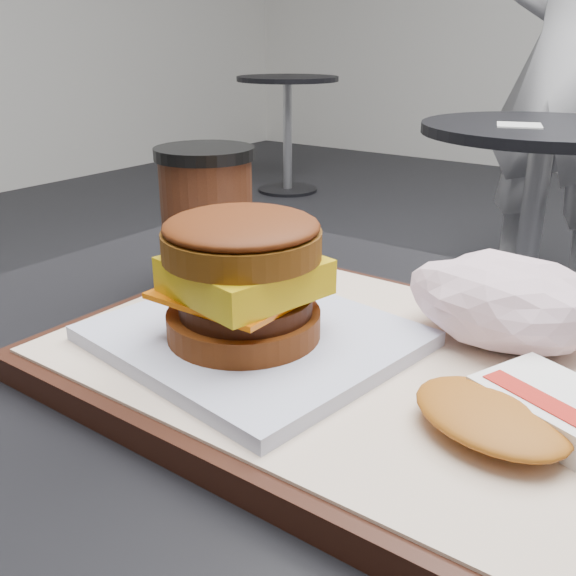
# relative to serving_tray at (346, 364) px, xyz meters

# --- Properties ---
(serving_tray) EXTENTS (0.38, 0.28, 0.02)m
(serving_tray) POSITION_rel_serving_tray_xyz_m (0.00, 0.00, 0.00)
(serving_tray) COLOR black
(serving_tray) RESTS_ON customer_table
(breakfast_sandwich) EXTENTS (0.21, 0.19, 0.09)m
(breakfast_sandwich) POSITION_rel_serving_tray_xyz_m (-0.06, -0.03, 0.05)
(breakfast_sandwich) COLOR white
(breakfast_sandwich) RESTS_ON serving_tray
(hash_brown) EXTENTS (0.13, 0.12, 0.02)m
(hash_brown) POSITION_rel_serving_tray_xyz_m (0.13, -0.02, 0.02)
(hash_brown) COLOR white
(hash_brown) RESTS_ON serving_tray
(crumpled_wrapper) EXTENTS (0.13, 0.10, 0.06)m
(crumpled_wrapper) POSITION_rel_serving_tray_xyz_m (0.08, 0.08, 0.04)
(crumpled_wrapper) COLOR white
(crumpled_wrapper) RESTS_ON serving_tray
(coffee_cup) EXTENTS (0.09, 0.09, 0.13)m
(coffee_cup) POSITION_rel_serving_tray_xyz_m (-0.19, 0.07, 0.05)
(coffee_cup) COLOR #3B1B0E
(coffee_cup) RESTS_ON customer_table
(neighbor_table) EXTENTS (0.70, 0.70, 0.75)m
(neighbor_table) POSITION_rel_serving_tray_xyz_m (-0.32, 1.63, -0.23)
(neighbor_table) COLOR black
(neighbor_table) RESTS_ON ground
(napkin) EXTENTS (0.15, 0.15, 0.00)m
(napkin) POSITION_rel_serving_tray_xyz_m (-0.37, 1.55, -0.03)
(napkin) COLOR silver
(napkin) RESTS_ON neighbor_table
(patron) EXTENTS (0.73, 0.54, 1.82)m
(patron) POSITION_rel_serving_tray_xyz_m (-0.43, 2.32, 0.13)
(patron) COLOR silver
(patron) RESTS_ON ground
(bg_table_mid) EXTENTS (0.66, 0.66, 0.75)m
(bg_table_mid) POSITION_rel_serving_tray_xyz_m (-2.37, 3.18, -0.22)
(bg_table_mid) COLOR black
(bg_table_mid) RESTS_ON ground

